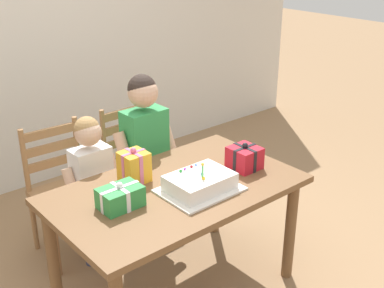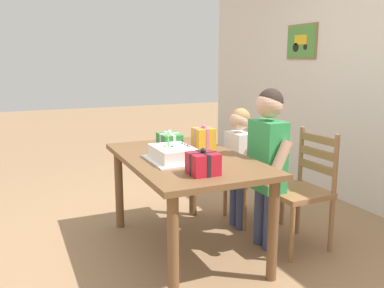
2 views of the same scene
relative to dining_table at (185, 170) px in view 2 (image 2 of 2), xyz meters
name	(u,v)px [view 2 (image 2 of 2)]	position (x,y,z in m)	size (l,w,h in m)	color
ground_plane	(185,249)	(0.00, 0.00, -0.64)	(20.00, 20.00, 0.00)	#997551
dining_table	(185,170)	(0.00, 0.00, 0.00)	(1.45, 0.87, 0.74)	brown
birthday_cake	(173,154)	(0.07, -0.13, 0.15)	(0.44, 0.34, 0.19)	white
gift_box_red_large	(204,139)	(-0.14, 0.22, 0.19)	(0.16, 0.16, 0.22)	gold
gift_box_beside_cake	(169,140)	(-0.37, 0.02, 0.16)	(0.23, 0.16, 0.15)	#2D8E42
gift_box_corner_small	(203,164)	(0.48, -0.08, 0.17)	(0.18, 0.18, 0.17)	red
chair_left	(258,170)	(-0.30, 0.85, -0.17)	(0.44, 0.44, 0.92)	#996B42
chair_right	(301,189)	(0.30, 0.85, -0.17)	(0.43, 0.43, 0.92)	#996B42
child_older	(267,153)	(0.20, 0.59, 0.12)	(0.45, 0.26, 1.25)	#38426B
child_younger	(239,156)	(-0.22, 0.59, 0.00)	(0.38, 0.22, 1.06)	#38426B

